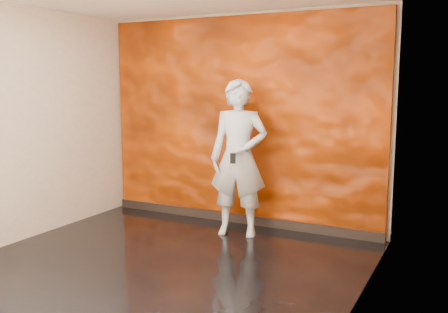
% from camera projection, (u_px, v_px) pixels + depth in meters
% --- Properties ---
extents(room, '(4.02, 4.02, 2.81)m').
position_uv_depth(room, '(154.00, 133.00, 4.91)').
color(room, black).
rests_on(room, ground).
extents(feature_wall, '(3.90, 0.06, 2.75)m').
position_uv_depth(feature_wall, '(239.00, 121.00, 6.64)').
color(feature_wall, '#CD4000').
rests_on(feature_wall, ground).
extents(baseboard, '(3.90, 0.04, 0.12)m').
position_uv_depth(baseboard, '(237.00, 218.00, 6.80)').
color(baseboard, black).
rests_on(baseboard, ground).
extents(man, '(0.80, 0.62, 1.94)m').
position_uv_depth(man, '(239.00, 158.00, 6.15)').
color(man, '#949AA3').
rests_on(man, ground).
extents(phone, '(0.07, 0.03, 0.12)m').
position_uv_depth(phone, '(233.00, 158.00, 5.87)').
color(phone, black).
rests_on(phone, man).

